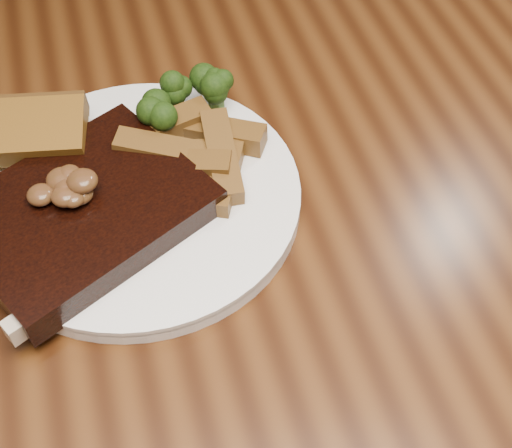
{
  "coord_description": "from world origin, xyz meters",
  "views": [
    {
      "loc": [
        -0.1,
        -0.33,
        1.21
      ],
      "look_at": [
        -0.01,
        0.0,
        0.78
      ],
      "focal_mm": 50.0,
      "sensor_mm": 36.0,
      "label": 1
    }
  ],
  "objects_px": {
    "garlic_bread": "(31,148)",
    "potato_wedges": "(199,168)",
    "steak": "(83,213)",
    "plate": "(140,198)",
    "dining_table": "(262,308)",
    "chair_far": "(151,85)"
  },
  "relations": [
    {
      "from": "steak",
      "to": "garlic_bread",
      "type": "height_order",
      "value": "steak"
    },
    {
      "from": "steak",
      "to": "garlic_bread",
      "type": "relative_size",
      "value": 1.81
    },
    {
      "from": "chair_far",
      "to": "steak",
      "type": "height_order",
      "value": "chair_far"
    },
    {
      "from": "garlic_bread",
      "to": "potato_wedges",
      "type": "distance_m",
      "value": 0.15
    },
    {
      "from": "steak",
      "to": "chair_far",
      "type": "bearing_deg",
      "value": 50.32
    },
    {
      "from": "garlic_bread",
      "to": "potato_wedges",
      "type": "relative_size",
      "value": 0.86
    },
    {
      "from": "steak",
      "to": "potato_wedges",
      "type": "height_order",
      "value": "steak"
    },
    {
      "from": "dining_table",
      "to": "potato_wedges",
      "type": "xyz_separation_m",
      "value": [
        -0.03,
        0.08,
        0.12
      ]
    },
    {
      "from": "dining_table",
      "to": "chair_far",
      "type": "bearing_deg",
      "value": 92.26
    },
    {
      "from": "dining_table",
      "to": "chair_far",
      "type": "xyz_separation_m",
      "value": [
        -0.02,
        0.55,
        -0.18
      ]
    },
    {
      "from": "steak",
      "to": "dining_table",
      "type": "bearing_deg",
      "value": -48.62
    },
    {
      "from": "chair_far",
      "to": "potato_wedges",
      "type": "relative_size",
      "value": 7.45
    },
    {
      "from": "dining_table",
      "to": "potato_wedges",
      "type": "relative_size",
      "value": 13.78
    },
    {
      "from": "plate",
      "to": "potato_wedges",
      "type": "distance_m",
      "value": 0.06
    },
    {
      "from": "garlic_bread",
      "to": "potato_wedges",
      "type": "xyz_separation_m",
      "value": [
        0.13,
        -0.06,
        0.0
      ]
    },
    {
      "from": "steak",
      "to": "potato_wedges",
      "type": "distance_m",
      "value": 0.1
    },
    {
      "from": "dining_table",
      "to": "garlic_bread",
      "type": "bearing_deg",
      "value": 140.29
    },
    {
      "from": "chair_far",
      "to": "garlic_bread",
      "type": "relative_size",
      "value": 8.63
    },
    {
      "from": "garlic_bread",
      "to": "plate",
      "type": "bearing_deg",
      "value": -28.53
    },
    {
      "from": "plate",
      "to": "steak",
      "type": "relative_size",
      "value": 1.48
    },
    {
      "from": "dining_table",
      "to": "steak",
      "type": "relative_size",
      "value": 8.81
    },
    {
      "from": "potato_wedges",
      "to": "garlic_bread",
      "type": "bearing_deg",
      "value": 154.88
    }
  ]
}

